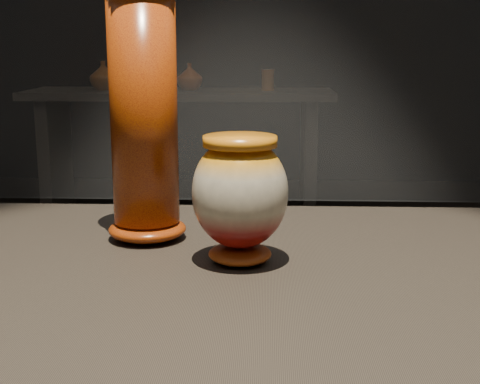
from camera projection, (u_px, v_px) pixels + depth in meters
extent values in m
cube|color=black|center=(350.00, 295.00, 0.90)|extent=(2.00, 0.80, 0.05)
ellipsoid|color=maroon|center=(240.00, 254.00, 0.96)|extent=(0.09, 0.09, 0.03)
ellipsoid|color=beige|center=(240.00, 193.00, 0.94)|extent=(0.14, 0.14, 0.16)
cylinder|color=orange|center=(240.00, 141.00, 0.92)|extent=(0.11, 0.11, 0.01)
ellipsoid|color=#A3400A|center=(147.00, 229.00, 1.07)|extent=(0.15, 0.15, 0.03)
cylinder|color=#A3400A|center=(144.00, 111.00, 1.03)|extent=(0.13, 0.13, 0.35)
cube|color=black|center=(180.00, 94.00, 4.38)|extent=(2.00, 0.60, 0.05)
cube|color=black|center=(56.00, 161.00, 4.51)|extent=(0.08, 0.50, 0.85)
cube|color=black|center=(308.00, 162.00, 4.44)|extent=(0.08, 0.50, 0.85)
imported|color=#9C4A16|center=(103.00, 76.00, 4.34)|extent=(0.19, 0.19, 0.19)
imported|color=maroon|center=(190.00, 77.00, 4.33)|extent=(0.22, 0.22, 0.17)
cylinder|color=#9C4A16|center=(268.00, 80.00, 4.30)|extent=(0.08, 0.08, 0.14)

